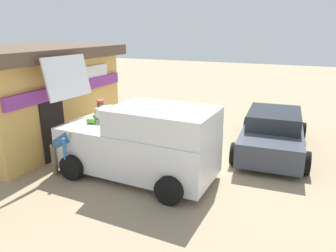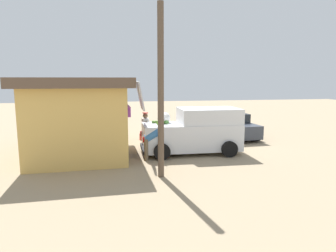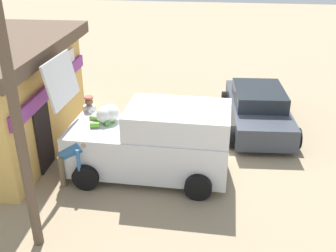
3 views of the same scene
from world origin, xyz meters
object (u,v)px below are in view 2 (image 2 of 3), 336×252
delivery_van (194,131)px  storefront_bar (80,115)px  parked_sedan (228,125)px  paint_bucket (143,137)px  vendor_standing (145,128)px  customer_bending (152,139)px  unloaded_banana_pile (118,151)px

delivery_van → storefront_bar: bearing=80.0°
delivery_van → parked_sedan: delivery_van is taller
delivery_van → paint_bucket: 3.82m
vendor_standing → paint_bucket: vendor_standing is taller
customer_bending → paint_bucket: customer_bending is taller
storefront_bar → delivery_van: 4.92m
vendor_standing → customer_bending: size_ratio=1.30×
delivery_van → vendor_standing: bearing=63.0°
storefront_bar → parked_sedan: bearing=-72.1°
paint_bucket → storefront_bar: bearing=129.4°
customer_bending → unloaded_banana_pile: bearing=59.0°
storefront_bar → paint_bucket: (2.36, -2.87, -1.48)m
customer_bending → unloaded_banana_pile: 1.68m
delivery_van → unloaded_banana_pile: bearing=89.0°
storefront_bar → vendor_standing: storefront_bar is taller
paint_bucket → delivery_van: bearing=-149.0°
unloaded_banana_pile → paint_bucket: size_ratio=2.49×
delivery_van → parked_sedan: size_ratio=0.99×
customer_bending → unloaded_banana_pile: size_ratio=1.54×
storefront_bar → vendor_standing: 2.88m
storefront_bar → paint_bucket: size_ratio=17.99×
customer_bending → paint_bucket: 4.00m
vendor_standing → paint_bucket: bearing=-1.9°
delivery_van → customer_bending: bearing=111.0°
customer_bending → paint_bucket: (3.94, -0.01, -0.65)m
storefront_bar → vendor_standing: bearing=-86.4°
parked_sedan → paint_bucket: (-0.13, 4.80, -0.46)m
delivery_van → unloaded_banana_pile: delivery_van is taller
storefront_bar → vendor_standing: (0.17, -2.80, -0.68)m
vendor_standing → customer_bending: (-1.76, -0.07, -0.15)m
unloaded_banana_pile → paint_bucket: unloaded_banana_pile is taller
storefront_bar → delivery_van: storefront_bar is taller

